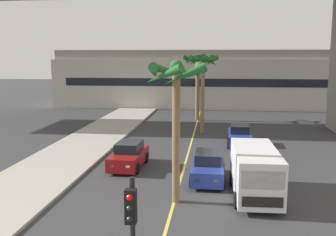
{
  "coord_description": "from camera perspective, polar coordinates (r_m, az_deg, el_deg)",
  "views": [
    {
      "loc": [
        1.83,
        -1.04,
        6.75
      ],
      "look_at": [
        0.0,
        14.0,
        4.35
      ],
      "focal_mm": 41.89,
      "sensor_mm": 36.0,
      "label": 1
    }
  ],
  "objects": [
    {
      "name": "palm_tree_far_median",
      "position": [
        17.58,
        1.26,
        4.2
      ],
      "size": [
        2.91,
        3.06,
        6.59
      ],
      "color": "brown",
      "rests_on": "ground"
    },
    {
      "name": "car_queue_third",
      "position": [
        24.23,
        -5.71,
        -5.46
      ],
      "size": [
        1.94,
        4.15,
        1.56
      ],
      "color": "maroon",
      "rests_on": "ground"
    },
    {
      "name": "palm_tree_mid_median",
      "position": [
        41.3,
        4.37,
        7.14
      ],
      "size": [
        3.41,
        3.53,
        6.95
      ],
      "color": "brown",
      "rests_on": "ground"
    },
    {
      "name": "lane_stripe_center",
      "position": [
        25.99,
        2.68,
        -6.06
      ],
      "size": [
        0.14,
        56.0,
        0.01
      ],
      "primitive_type": "cube",
      "color": "#DBCC4C",
      "rests_on": "ground"
    },
    {
      "name": "car_queue_front",
      "position": [
        30.47,
        10.38,
        -2.57
      ],
      "size": [
        1.94,
        4.15,
        1.56
      ],
      "color": "navy",
      "rests_on": "ground"
    },
    {
      "name": "car_queue_second",
      "position": [
        21.74,
        5.83,
        -7.16
      ],
      "size": [
        1.85,
        4.11,
        1.56
      ],
      "color": "navy",
      "rests_on": "ground"
    },
    {
      "name": "sidewalk_left",
      "position": [
        20.77,
        -22.14,
        -10.44
      ],
      "size": [
        4.8,
        80.0,
        0.15
      ],
      "primitive_type": "cube",
      "color": "#ADA89E",
      "rests_on": "ground"
    },
    {
      "name": "pier_building_backdrop",
      "position": [
        53.21,
        4.98,
        5.68
      ],
      "size": [
        38.95,
        8.04,
        7.53
      ],
      "color": "beige",
      "rests_on": "ground"
    },
    {
      "name": "palm_tree_near_median",
      "position": [
        34.18,
        5.09,
        7.32
      ],
      "size": [
        2.72,
        2.75,
        6.95
      ],
      "color": "brown",
      "rests_on": "ground"
    },
    {
      "name": "delivery_van",
      "position": [
        19.42,
        12.56,
        -7.57
      ],
      "size": [
        2.27,
        5.3,
        2.36
      ],
      "color": "white",
      "rests_on": "ground"
    }
  ]
}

